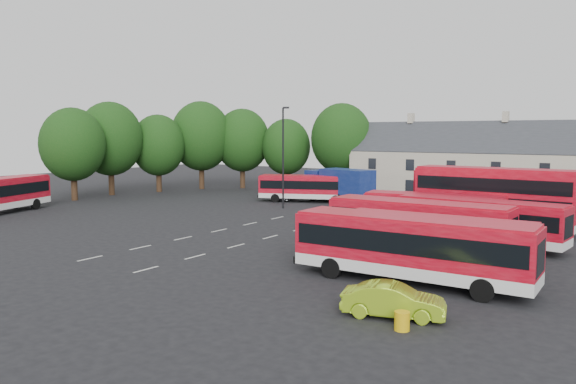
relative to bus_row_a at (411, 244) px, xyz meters
The scene contains 17 objects.
ground 20.45m from the bus_row_a, 155.39° to the left, with size 140.00×140.00×0.00m, color black.
lane_markings 19.23m from the bus_row_a, 146.79° to the left, with size 5.15×33.80×0.01m.
treeline 48.33m from the bus_row_a, 144.65° to the left, with size 29.92×32.59×12.01m.
terrace_houses 38.78m from the bus_row_a, 96.67° to the left, with size 35.70×7.13×10.06m.
bus_row_a is the anchor object (origin of this frame).
bus_row_b 3.52m from the bus_row_a, 89.39° to the left, with size 10.75×2.63×3.03m.
bus_row_c 7.93m from the bus_row_a, 108.64° to the left, with size 11.78×2.95×3.32m.
bus_row_d 11.77m from the bus_row_a, 89.06° to the left, with size 11.45×3.79×3.18m.
bus_row_e 15.78m from the bus_row_a, 105.43° to the left, with size 10.82×3.96×2.99m.
bus_dd_south 18.49m from the bus_row_a, 91.62° to the left, with size 12.21×3.38×4.96m.
bus_dd_north 22.44m from the bus_row_a, 96.62° to the left, with size 11.30×4.26×4.53m.
bus_north 34.43m from the bus_row_a, 130.95° to the left, with size 10.68×6.14×2.98m.
box_truck 33.88m from the bus_row_a, 124.89° to the left, with size 8.93×4.84×3.73m.
silver_car 36.67m from the bus_row_a, 134.21° to the left, with size 1.65×4.09×1.39m, color #ACAEB4.
lime_car 5.72m from the bus_row_a, 75.51° to the right, with size 1.49×4.28×1.41m, color #94BD1D.
grit_bin 7.27m from the bus_row_a, 70.82° to the right, with size 0.60×0.60×0.75m, color #E0B00D.
lamppost 29.85m from the bus_row_a, 137.16° to the left, with size 0.70×0.49×10.30m.
Camera 1 is at (28.99, -35.20, 7.66)m, focal length 35.00 mm.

